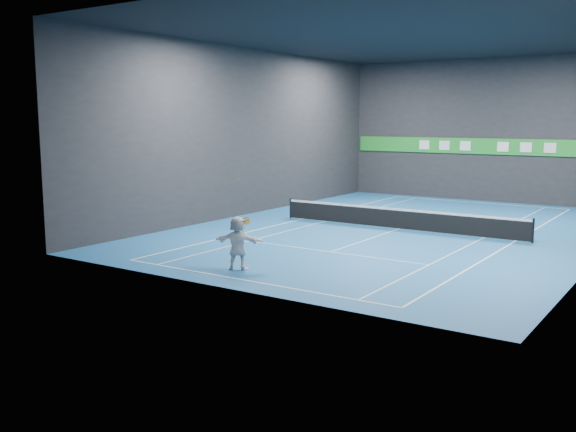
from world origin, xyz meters
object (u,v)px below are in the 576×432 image
Objects in this scene: player at (238,243)px; tennis_racket at (245,221)px; tennis_ball at (238,179)px; tennis_net at (398,218)px.

tennis_racket is at bearing 169.47° from player.
tennis_racket is (0.41, -0.14, -1.43)m from tennis_ball.
tennis_racket reaches higher than tennis_net.
tennis_ball is 11.01m from tennis_net.
tennis_net is at bearing 85.10° from tennis_racket.
player reaches higher than tennis_racket.
player is 0.84m from tennis_racket.
tennis_racket is (-0.92, -10.75, 1.19)m from tennis_net.
player is 2.22m from tennis_ball.
tennis_net is at bearing -116.18° from player.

